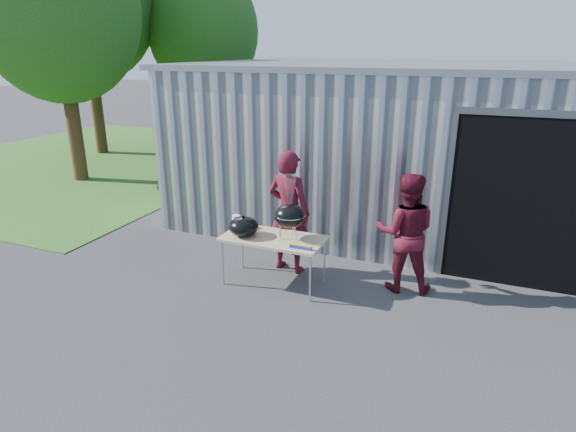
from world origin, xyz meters
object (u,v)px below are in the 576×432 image
at_px(folding_table, 274,240).
at_px(person_bystander, 406,233).
at_px(kettle_grill, 290,211).
at_px(person_cook, 289,212).

distance_m(folding_table, person_bystander, 1.91).
relative_size(folding_table, kettle_grill, 1.59).
bearing_deg(kettle_grill, person_bystander, 17.83).
bearing_deg(person_cook, person_bystander, -170.69).
height_order(kettle_grill, person_bystander, person_bystander).
distance_m(kettle_grill, person_bystander, 1.69).
height_order(person_cook, person_bystander, person_cook).
bearing_deg(folding_table, person_cook, 88.09).
xyz_separation_m(folding_table, kettle_grill, (0.23, 0.07, 0.46)).
bearing_deg(kettle_grill, folding_table, -162.85).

